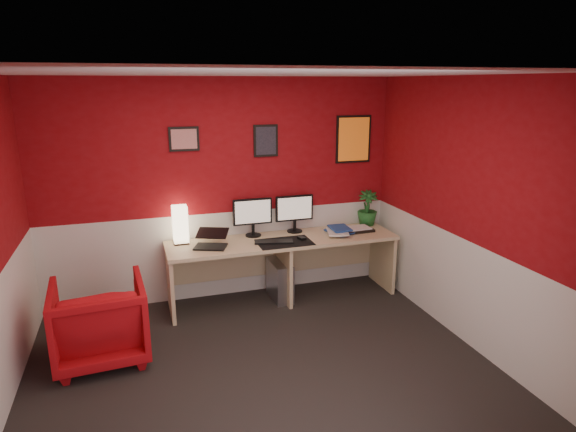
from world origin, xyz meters
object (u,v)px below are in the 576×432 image
object	(u,v)px
shoji_lamp	(180,226)
monitor_right	(295,208)
laptop	(210,238)
pc_tower	(280,280)
potted_plant	(367,208)
monitor_left	(253,211)
armchair	(100,321)
desk	(283,269)
zen_tray	(357,230)

from	to	relation	value
shoji_lamp	monitor_right	bearing A→B (deg)	1.23
laptop	pc_tower	distance (m)	1.01
potted_plant	pc_tower	world-z (taller)	potted_plant
shoji_lamp	monitor_left	bearing A→B (deg)	1.31
armchair	potted_plant	bearing A→B (deg)	-166.97
monitor_right	armchair	bearing A→B (deg)	-156.48
desk	potted_plant	bearing A→B (deg)	10.96
potted_plant	armchair	size ratio (longest dim) A/B	0.53
desk	monitor_left	bearing A→B (deg)	144.20
shoji_lamp	monitor_right	distance (m)	1.33
zen_tray	laptop	bearing A→B (deg)	-177.38
laptop	potted_plant	size ratio (longest dim) A/B	0.77
laptop	desk	bearing A→B (deg)	25.84
potted_plant	pc_tower	size ratio (longest dim) A/B	0.96
shoji_lamp	monitor_right	world-z (taller)	monitor_right
pc_tower	shoji_lamp	bearing A→B (deg)	169.10
potted_plant	monitor_left	bearing A→B (deg)	-179.60
pc_tower	zen_tray	bearing A→B (deg)	-0.80
laptop	armchair	size ratio (longest dim) A/B	0.41
zen_tray	monitor_left	bearing A→B (deg)	171.44
shoji_lamp	zen_tray	xyz separation A→B (m)	(2.04, -0.17, -0.18)
monitor_left	pc_tower	xyz separation A→B (m)	(0.26, -0.20, -0.80)
monitor_right	armchair	size ratio (longest dim) A/B	0.71
armchair	zen_tray	bearing A→B (deg)	-169.31
monitor_left	laptop	bearing A→B (deg)	-153.66
desk	monitor_right	size ratio (longest dim) A/B	4.48
monitor_right	pc_tower	world-z (taller)	monitor_right
shoji_lamp	laptop	bearing A→B (deg)	-41.16
monitor_left	shoji_lamp	bearing A→B (deg)	-178.69
zen_tray	pc_tower	world-z (taller)	zen_tray
desk	monitor_right	world-z (taller)	monitor_right
laptop	shoji_lamp	bearing A→B (deg)	161.10
monitor_right	potted_plant	distance (m)	0.94
monitor_left	pc_tower	world-z (taller)	monitor_left
laptop	armchair	xyz separation A→B (m)	(-1.12, -0.66, -0.47)
monitor_left	monitor_right	xyz separation A→B (m)	(0.51, 0.01, 0.00)
monitor_right	shoji_lamp	bearing A→B (deg)	-178.77
armchair	monitor_left	bearing A→B (deg)	-154.46
laptop	monitor_left	size ratio (longest dim) A/B	0.57
laptop	pc_tower	size ratio (longest dim) A/B	0.73
monitor_right	zen_tray	xyz separation A→B (m)	(0.72, -0.19, -0.28)
shoji_lamp	pc_tower	xyz separation A→B (m)	(1.07, -0.18, -0.70)
zen_tray	shoji_lamp	bearing A→B (deg)	175.36
zen_tray	potted_plant	bearing A→B (deg)	41.12
laptop	potted_plant	xyz separation A→B (m)	(1.98, 0.28, 0.11)
shoji_lamp	pc_tower	bearing A→B (deg)	-9.39
zen_tray	armchair	world-z (taller)	zen_tray
laptop	armchair	bearing A→B (deg)	-126.99
desk	zen_tray	bearing A→B (deg)	1.77
shoji_lamp	pc_tower	world-z (taller)	shoji_lamp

